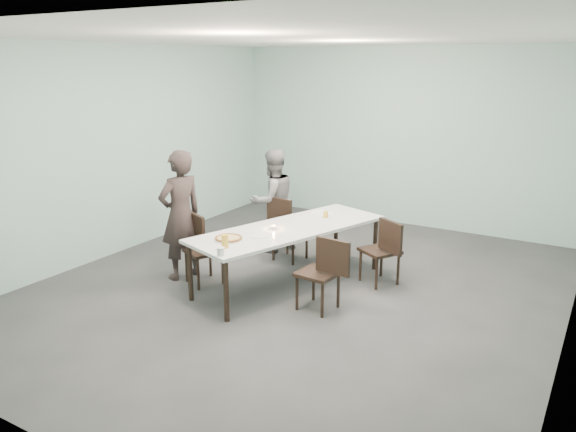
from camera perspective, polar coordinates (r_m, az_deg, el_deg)
The scene contains 16 objects.
ground at distance 7.07m, azimuth 1.01°, elevation -7.38°, with size 7.00×7.00×0.00m, color #333335.
room_shell at distance 6.56m, azimuth 1.10°, elevation 9.16°, with size 6.02×7.02×3.01m.
table at distance 6.99m, azimuth 0.11°, elevation -1.60°, with size 1.67×2.75×0.75m.
chair_near_left at distance 7.23m, azimuth -8.86°, elevation -2.82°, with size 0.65×0.56×0.87m.
chair_far_left at distance 7.97m, azimuth -0.25°, elevation -0.89°, with size 0.63×0.46×0.87m.
chair_near_right at distance 6.31m, azimuth 3.69°, elevation -5.38°, with size 0.63×0.46×0.87m.
chair_far_right at distance 7.12m, azimuth 9.74°, elevation -3.14°, with size 0.64×0.57×0.87m.
diner_near at distance 7.31m, azimuth -10.85°, elevation 0.08°, with size 0.61×0.40×1.68m, color black.
diner_far at distance 8.26m, azimuth -1.57°, elevation 1.56°, with size 0.74×0.58×1.52m, color slate.
pizza at distance 6.52m, azimuth -6.06°, elevation -2.27°, with size 0.34×0.34×0.04m.
side_plate at distance 6.61m, azimuth -2.90°, elevation -2.08°, with size 0.18×0.18×0.01m, color white.
beer_glass at distance 6.24m, azimuth -6.41°, elevation -2.56°, with size 0.08×0.08×0.15m, color gold.
water_tumbler at distance 6.00m, azimuth -6.84°, elevation -3.61°, with size 0.08×0.08×0.09m, color silver.
tealight at distance 6.90m, azimuth -1.46°, elevation -1.17°, with size 0.06×0.06×0.05m.
amber_tumbler at distance 7.43m, azimuth 3.84°, elevation 0.17°, with size 0.07×0.07×0.08m, color gold.
menu at distance 7.65m, azimuth 3.46°, elevation 0.33°, with size 0.30×0.22×0.01m, color silver.
Camera 1 is at (3.23, -5.66, 2.74)m, focal length 35.00 mm.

